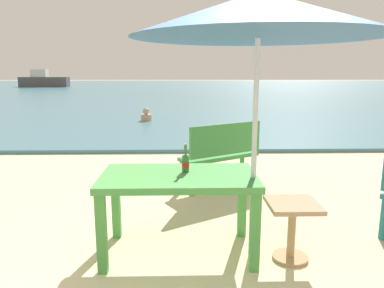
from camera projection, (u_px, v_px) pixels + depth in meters
The scene contains 8 objects.
sea_water at pixel (186, 89), 32.05m from camera, with size 120.00×50.00×0.08m, color teal.
picnic_table_green at pixel (179, 186), 3.34m from camera, with size 1.40×0.80×0.76m.
beer_bottle_amber at pixel (186, 162), 3.38m from camera, with size 0.07×0.07×0.26m.
patio_umbrella at pixel (259, 15), 2.96m from camera, with size 2.10×2.10×2.30m.
side_table_wood at pixel (292, 222), 3.27m from camera, with size 0.44×0.44×0.54m.
bench_green_left at pixel (222, 151), 5.27m from camera, with size 1.22×0.92×0.95m.
swimmer_person at pixel (146, 116), 11.81m from camera, with size 0.34×0.34×0.41m.
boat_tanker at pixel (44, 81), 35.25m from camera, with size 4.52×1.23×1.64m.
Camera 1 is at (-0.31, -2.36, 1.69)m, focal length 34.41 mm.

